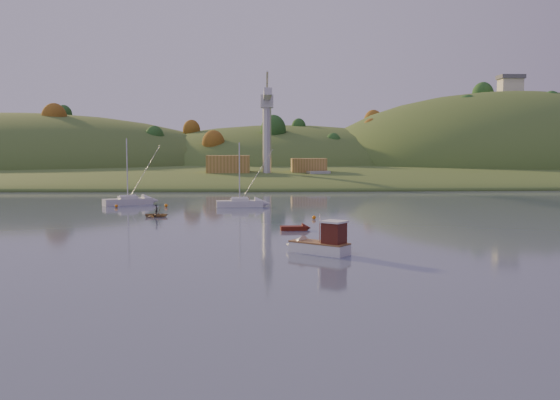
{
  "coord_description": "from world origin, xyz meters",
  "views": [
    {
      "loc": [
        -0.37,
        -39.3,
        9.32
      ],
      "look_at": [
        2.39,
        37.84,
        2.78
      ],
      "focal_mm": 40.0,
      "sensor_mm": 36.0,
      "label": 1
    }
  ],
  "objects_px": {
    "sailboat_near": "(128,201)",
    "sailboat_far": "(240,203)",
    "red_tender": "(300,228)",
    "canoe": "(157,215)",
    "fishing_boat": "(315,243)"
  },
  "relations": [
    {
      "from": "canoe",
      "to": "sailboat_far",
      "type": "bearing_deg",
      "value": -41.72
    },
    {
      "from": "sailboat_near",
      "to": "canoe",
      "type": "distance_m",
      "value": 19.17
    },
    {
      "from": "sailboat_near",
      "to": "canoe",
      "type": "height_order",
      "value": "sailboat_near"
    },
    {
      "from": "sailboat_far",
      "to": "canoe",
      "type": "height_order",
      "value": "sailboat_far"
    },
    {
      "from": "canoe",
      "to": "fishing_boat",
      "type": "bearing_deg",
      "value": -151.56
    },
    {
      "from": "sailboat_near",
      "to": "canoe",
      "type": "relative_size",
      "value": 3.55
    },
    {
      "from": "sailboat_near",
      "to": "sailboat_far",
      "type": "relative_size",
      "value": 1.07
    },
    {
      "from": "fishing_boat",
      "to": "canoe",
      "type": "bearing_deg",
      "value": -19.11
    },
    {
      "from": "fishing_boat",
      "to": "canoe",
      "type": "height_order",
      "value": "fishing_boat"
    },
    {
      "from": "sailboat_far",
      "to": "fishing_boat",
      "type": "bearing_deg",
      "value": -84.85
    },
    {
      "from": "sailboat_near",
      "to": "red_tender",
      "type": "bearing_deg",
      "value": -80.04
    },
    {
      "from": "sailboat_far",
      "to": "canoe",
      "type": "xyz_separation_m",
      "value": [
        -10.71,
        -13.89,
        -0.36
      ]
    },
    {
      "from": "sailboat_near",
      "to": "red_tender",
      "type": "height_order",
      "value": "sailboat_near"
    },
    {
      "from": "sailboat_near",
      "to": "sailboat_far",
      "type": "xyz_separation_m",
      "value": [
        18.18,
        -3.76,
        -0.03
      ]
    },
    {
      "from": "sailboat_far",
      "to": "red_tender",
      "type": "height_order",
      "value": "sailboat_far"
    }
  ]
}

